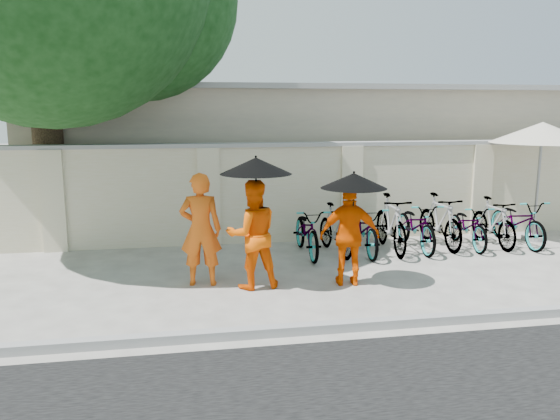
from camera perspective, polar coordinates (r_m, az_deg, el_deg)
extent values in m
plane|color=#B2AEA3|center=(8.55, 0.46, -8.32)|extent=(80.00, 80.00, 0.00)
cube|color=gray|center=(6.97, 3.05, -12.27)|extent=(40.00, 0.16, 0.12)
cube|color=beige|center=(11.57, 2.48, 1.73)|extent=(20.00, 0.30, 2.00)
cube|color=#B4A68C|center=(15.40, 3.10, 6.15)|extent=(14.00, 6.00, 3.20)
cylinder|color=brown|center=(12.19, -23.09, 7.03)|extent=(0.60, 0.60, 4.40)
imported|color=#D85712|center=(8.65, -8.29, -2.03)|extent=(0.70, 0.51, 1.80)
imported|color=#F95703|center=(8.45, -2.88, -2.56)|extent=(0.90, 0.74, 1.70)
cylinder|color=black|center=(8.26, -2.51, 1.34)|extent=(0.02, 0.02, 0.96)
cone|color=black|center=(8.20, -2.53, 4.64)|extent=(1.09, 1.09, 0.25)
imported|color=#EA4F00|center=(8.65, 7.29, -2.67)|extent=(0.99, 0.53, 1.60)
cylinder|color=black|center=(8.48, 7.66, 0.47)|extent=(0.02, 0.02, 0.78)
cone|color=black|center=(8.43, 7.72, 3.07)|extent=(1.02, 1.02, 0.23)
cylinder|color=gray|center=(12.90, 24.93, -2.64)|extent=(0.48, 0.48, 0.10)
cylinder|color=gray|center=(12.72, 25.30, 2.08)|extent=(0.06, 0.06, 2.24)
cone|color=beige|center=(12.62, 25.72, 7.31)|extent=(2.55, 2.55, 0.43)
imported|color=gray|center=(10.42, 2.87, -2.21)|extent=(0.63, 1.79, 0.94)
imported|color=gray|center=(10.56, 5.81, -2.02)|extent=(0.65, 1.65, 0.96)
imported|color=gray|center=(10.68, 8.75, -1.98)|extent=(0.69, 1.83, 0.95)
imported|color=gray|center=(10.87, 11.51, -1.40)|extent=(0.65, 1.89, 1.12)
imported|color=gray|center=(11.15, 14.03, -1.59)|extent=(0.66, 1.85, 0.97)
imported|color=gray|center=(11.47, 16.36, -1.11)|extent=(0.55, 1.80, 1.07)
imported|color=gray|center=(11.65, 19.05, -1.57)|extent=(0.68, 1.71, 0.88)
imported|color=gray|center=(11.92, 21.39, -1.20)|extent=(0.47, 1.64, 0.99)
imported|color=gray|center=(12.22, 23.61, -1.13)|extent=(0.67, 1.85, 0.97)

